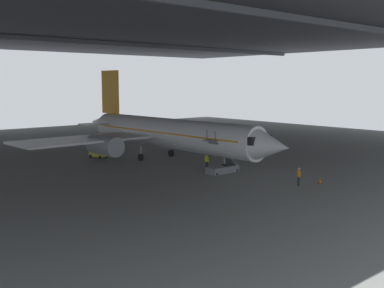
# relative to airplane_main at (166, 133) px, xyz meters

# --- Properties ---
(ground_plane) EXTENTS (110.00, 110.00, 0.00)m
(ground_plane) POSITION_rel_airplane_main_xyz_m (-0.20, -2.36, -3.41)
(ground_plane) COLOR slate
(hangar_structure) EXTENTS (121.00, 99.00, 18.03)m
(hangar_structure) POSITION_rel_airplane_main_xyz_m (-0.28, 11.39, 13.98)
(hangar_structure) COLOR #4C4F54
(hangar_structure) RESTS_ON ground_plane
(airplane_main) EXTENTS (34.51, 35.82, 11.26)m
(airplane_main) POSITION_rel_airplane_main_xyz_m (0.00, 0.00, 0.00)
(airplane_main) COLOR white
(airplane_main) RESTS_ON ground_plane
(boarding_stairs) EXTENTS (4.20, 1.64, 4.61)m
(boarding_stairs) POSITION_rel_airplane_main_xyz_m (-0.23, -9.96, -2.68)
(boarding_stairs) COLOR slate
(boarding_stairs) RESTS_ON ground_plane
(crew_worker_near_nose) EXTENTS (0.40, 0.45, 1.73)m
(crew_worker_near_nose) POSITION_rel_airplane_main_xyz_m (0.75, -19.18, -2.42)
(crew_worker_near_nose) COLOR #232838
(crew_worker_near_nose) RESTS_ON ground_plane
(crew_worker_by_stairs) EXTENTS (0.27, 0.54, 1.63)m
(crew_worker_by_stairs) POSITION_rel_airplane_main_xyz_m (0.07, -7.25, -2.48)
(crew_worker_by_stairs) COLOR #232838
(crew_worker_by_stairs) RESTS_ON ground_plane
(traffic_cone_orange) EXTENTS (0.36, 0.36, 0.60)m
(traffic_cone_orange) POSITION_rel_airplane_main_xyz_m (3.23, -19.82, -3.12)
(traffic_cone_orange) COLOR black
(traffic_cone_orange) RESTS_ON ground_plane
(baggage_tug) EXTENTS (1.87, 2.47, 0.90)m
(baggage_tug) POSITION_rel_airplane_main_xyz_m (-5.24, 7.50, -2.89)
(baggage_tug) COLOR yellow
(baggage_tug) RESTS_ON ground_plane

